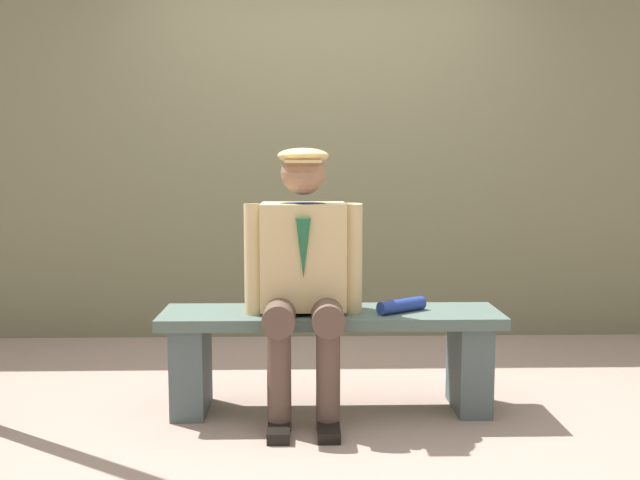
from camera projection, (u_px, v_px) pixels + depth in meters
The scene contains 5 objects.
ground_plane at pixel (331, 409), 3.49m from camera, with size 30.00×30.00×0.00m, color gray.
bench at pixel (331, 345), 3.45m from camera, with size 1.65×0.41×0.50m.
seated_man at pixel (303, 268), 3.34m from camera, with size 0.57×0.59×1.29m.
rolled_magazine at pixel (402, 306), 3.40m from camera, with size 0.07×0.07×0.27m, color navy.
stadium_wall at pixel (322, 165), 4.94m from camera, with size 12.00×0.24×2.41m, color #66644A.
Camera 1 is at (0.14, 3.37, 1.22)m, focal length 39.46 mm.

